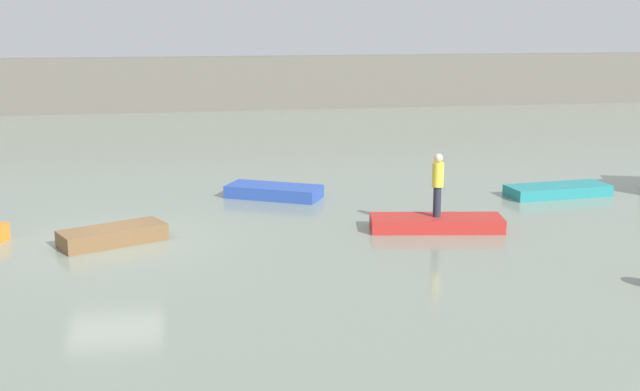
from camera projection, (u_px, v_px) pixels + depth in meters
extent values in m
plane|color=gray|center=(111.00, 243.00, 21.14)|extent=(120.00, 120.00, 0.00)
cube|color=#666056|center=(145.00, 85.00, 49.03)|extent=(80.00, 1.20, 3.35)
cube|color=brown|center=(113.00, 235.00, 21.08)|extent=(2.93, 2.11, 0.44)
cube|color=#2B4CAD|center=(274.00, 192.00, 26.34)|extent=(3.32, 2.58, 0.41)
cube|color=red|center=(436.00, 223.00, 22.38)|extent=(3.84, 1.72, 0.39)
cube|color=teal|center=(558.00, 190.00, 26.61)|extent=(3.56, 1.51, 0.36)
cylinder|color=#232838|center=(437.00, 202.00, 22.24)|extent=(0.22, 0.22, 0.86)
cylinder|color=yellow|center=(438.00, 175.00, 22.06)|extent=(0.32, 0.32, 0.69)
sphere|color=beige|center=(439.00, 158.00, 21.96)|extent=(0.24, 0.24, 0.24)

